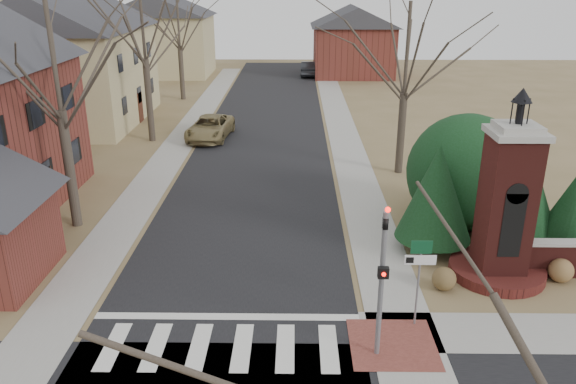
{
  "coord_description": "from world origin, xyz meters",
  "views": [
    {
      "loc": [
        2.05,
        -12.18,
        9.59
      ],
      "look_at": [
        1.8,
        6.0,
        2.65
      ],
      "focal_mm": 35.0,
      "sensor_mm": 36.0,
      "label": 1
    }
  ],
  "objects_px": {
    "traffic_signal_pole": "(382,270)",
    "pickup_truck": "(210,128)",
    "distant_car": "(309,68)",
    "brick_gate_monument": "(504,218)",
    "sign_post": "(419,266)"
  },
  "relations": [
    {
      "from": "traffic_signal_pole",
      "to": "pickup_truck",
      "type": "xyz_separation_m",
      "value": [
        -7.7,
        21.97,
        -1.88
      ]
    },
    {
      "from": "traffic_signal_pole",
      "to": "distant_car",
      "type": "bearing_deg",
      "value": 91.1
    },
    {
      "from": "brick_gate_monument",
      "to": "pickup_truck",
      "type": "bearing_deg",
      "value": 125.24
    },
    {
      "from": "brick_gate_monument",
      "to": "sign_post",
      "type": "bearing_deg",
      "value": -138.58
    },
    {
      "from": "traffic_signal_pole",
      "to": "brick_gate_monument",
      "type": "bearing_deg",
      "value": 43.24
    },
    {
      "from": "traffic_signal_pole",
      "to": "distant_car",
      "type": "height_order",
      "value": "traffic_signal_pole"
    },
    {
      "from": "traffic_signal_pole",
      "to": "brick_gate_monument",
      "type": "xyz_separation_m",
      "value": [
        4.7,
        4.42,
        -0.42
      ]
    },
    {
      "from": "sign_post",
      "to": "pickup_truck",
      "type": "height_order",
      "value": "sign_post"
    },
    {
      "from": "brick_gate_monument",
      "to": "distant_car",
      "type": "relative_size",
      "value": 1.43
    },
    {
      "from": "sign_post",
      "to": "pickup_truck",
      "type": "relative_size",
      "value": 0.54
    },
    {
      "from": "traffic_signal_pole",
      "to": "brick_gate_monument",
      "type": "height_order",
      "value": "brick_gate_monument"
    },
    {
      "from": "traffic_signal_pole",
      "to": "distant_car",
      "type": "relative_size",
      "value": 0.99
    },
    {
      "from": "brick_gate_monument",
      "to": "distant_car",
      "type": "xyz_separation_m",
      "value": [
        -5.6,
        42.4,
        -1.42
      ]
    },
    {
      "from": "traffic_signal_pole",
      "to": "pickup_truck",
      "type": "height_order",
      "value": "traffic_signal_pole"
    },
    {
      "from": "sign_post",
      "to": "brick_gate_monument",
      "type": "relative_size",
      "value": 0.42
    }
  ]
}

